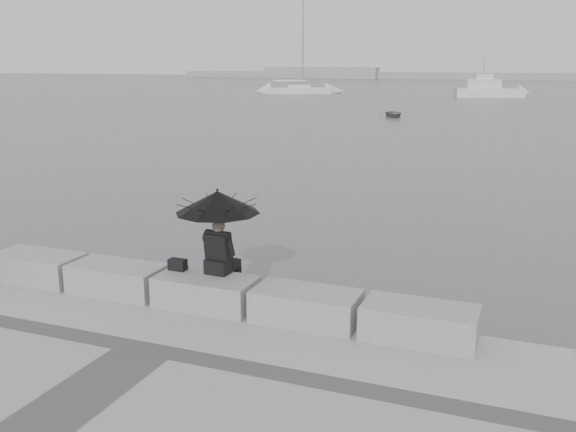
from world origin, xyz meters
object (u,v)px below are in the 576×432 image
at_px(seated_person, 218,210).
at_px(sailboat_left, 299,90).
at_px(dinghy, 393,114).
at_px(motor_cruiser, 490,90).

xyz_separation_m(seated_person, sailboat_left, (-26.80, 74.52, -1.53)).
height_order(seated_person, sailboat_left, sailboat_left).
relative_size(seated_person, dinghy, 0.50).
height_order(sailboat_left, dinghy, sailboat_left).
distance_m(sailboat_left, motor_cruiser, 24.96).
height_order(seated_person, dinghy, seated_person).
distance_m(seated_person, motor_cruiser, 74.70).
distance_m(seated_person, sailboat_left, 79.20).
bearing_deg(motor_cruiser, sailboat_left, 166.07).
bearing_deg(seated_person, motor_cruiser, 95.30).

